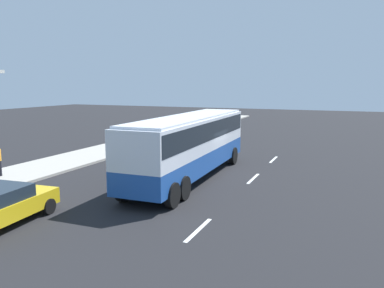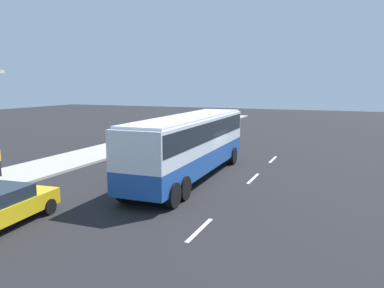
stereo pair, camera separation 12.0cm
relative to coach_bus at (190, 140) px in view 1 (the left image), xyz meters
The scene contains 4 objects.
ground_plane 2.77m from the coach_bus, 12.33° to the right, with size 120.00×120.00×0.00m, color black.
sidewalk_curb 9.71m from the coach_bus, 79.69° to the left, with size 80.00×4.00×0.15m, color #A8A399.
lane_centreline 6.86m from the coach_bus, 150.24° to the right, with size 27.06×0.16×0.01m.
coach_bus is the anchor object (origin of this frame).
Camera 1 is at (-20.55, -7.68, 5.15)m, focal length 35.50 mm.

